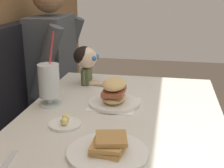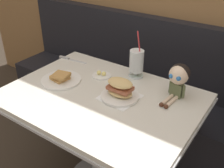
% 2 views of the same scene
% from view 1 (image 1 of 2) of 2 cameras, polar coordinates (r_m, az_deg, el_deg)
% --- Properties ---
extents(diner_table, '(1.11, 0.81, 0.74)m').
position_cam_1_polar(diner_table, '(1.34, 1.64, -13.37)').
color(diner_table, silver).
rests_on(diner_table, ground).
extents(toast_plate, '(0.25, 0.25, 0.06)m').
position_cam_1_polar(toast_plate, '(0.97, -0.77, -12.01)').
color(toast_plate, white).
rests_on(toast_plate, diner_table).
extents(milkshake_glass, '(0.10, 0.10, 0.31)m').
position_cam_1_polar(milkshake_glass, '(1.34, -11.43, 0.21)').
color(milkshake_glass, silver).
rests_on(milkshake_glass, diner_table).
extents(sandwich_plate, '(0.22, 0.22, 0.12)m').
position_cam_1_polar(sandwich_plate, '(1.33, 0.40, -1.94)').
color(sandwich_plate, white).
rests_on(sandwich_plate, diner_table).
extents(butter_saucer, '(0.12, 0.12, 0.04)m').
position_cam_1_polar(butter_saucer, '(1.17, -8.57, -7.08)').
color(butter_saucer, white).
rests_on(butter_saucer, diner_table).
extents(seated_doll, '(0.12, 0.22, 0.20)m').
position_cam_1_polar(seated_doll, '(1.59, -4.73, 4.44)').
color(seated_doll, '#5B6642').
rests_on(seated_doll, diner_table).
extents(diner_patron, '(0.55, 0.48, 0.81)m').
position_cam_1_polar(diner_patron, '(2.19, -9.91, 4.63)').
color(diner_patron, '#4C5156').
rests_on(diner_patron, booth_bench).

